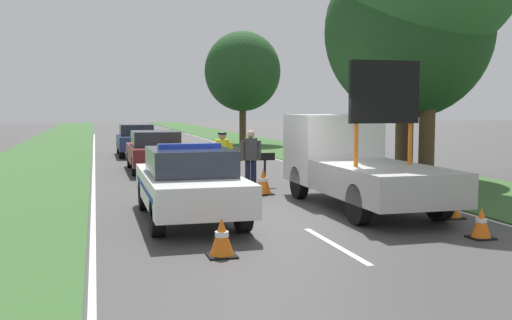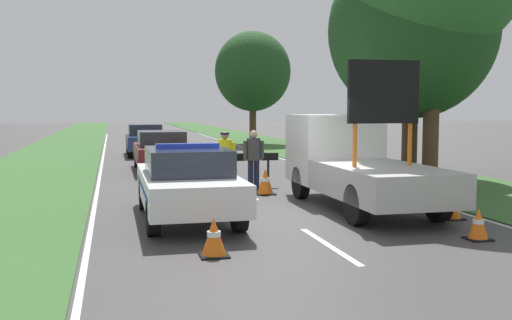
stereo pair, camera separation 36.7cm
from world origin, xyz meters
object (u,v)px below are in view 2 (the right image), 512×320
object	(u,v)px
traffic_cone_behind_barrier	(187,181)
queued_car_wagon_maroon	(161,150)
traffic_cone_lane_edge	(478,224)
roadside_tree_mid_left	(412,31)
road_barrier	(228,160)
traffic_cone_centre_front	(214,237)
pedestrian_civilian	(254,155)
police_officer	(225,156)
queued_car_hatch_blue	(145,140)
work_truck	(353,161)
traffic_cone_near_police	(453,206)
police_car	(187,182)
traffic_cone_near_truck	(265,182)
roadside_tree_mid_right	(410,20)
roadside_tree_near_left	(253,72)

from	to	relation	value
traffic_cone_behind_barrier	queued_car_wagon_maroon	world-z (taller)	queued_car_wagon_maroon
traffic_cone_lane_edge	roadside_tree_mid_left	bearing A→B (deg)	72.26
traffic_cone_lane_edge	roadside_tree_mid_left	distance (m)	7.90
road_barrier	traffic_cone_centre_front	distance (m)	8.04
pedestrian_civilian	queued_car_wagon_maroon	world-z (taller)	pedestrian_civilian
police_officer	queued_car_hatch_blue	xyz separation A→B (m)	(-1.48, 13.00, -0.21)
work_truck	police_officer	bearing A→B (deg)	-53.88
traffic_cone_near_police	traffic_cone_centre_front	bearing A→B (deg)	-160.34
road_barrier	police_car	bearing A→B (deg)	-110.34
queued_car_hatch_blue	roadside_tree_mid_left	size ratio (longest dim) A/B	0.61
traffic_cone_near_truck	roadside_tree_mid_right	xyz separation A→B (m)	(6.12, 3.80, 4.98)
police_car	roadside_tree_mid_left	xyz separation A→B (m)	(6.76, 3.27, 3.68)
police_officer	traffic_cone_centre_front	xyz separation A→B (m)	(-1.50, -7.08, -0.67)
traffic_cone_near_truck	roadside_tree_near_left	xyz separation A→B (m)	(4.68, 21.36, 4.20)
traffic_cone_near_police	queued_car_wagon_maroon	bearing A→B (deg)	114.85
police_car	roadside_tree_near_left	size ratio (longest dim) A/B	0.68
roadside_tree_mid_left	traffic_cone_behind_barrier	bearing A→B (deg)	173.78
work_truck	traffic_cone_near_police	distance (m)	2.65
traffic_cone_near_truck	queued_car_wagon_maroon	xyz separation A→B (m)	(-2.21, 6.67, 0.41)
police_officer	roadside_tree_near_left	size ratio (longest dim) A/B	0.23
traffic_cone_centre_front	queued_car_wagon_maroon	bearing A→B (deg)	89.00
queued_car_hatch_blue	police_car	bearing A→B (deg)	89.87
police_car	roadside_tree_near_left	xyz separation A→B (m)	(7.14, 24.44, 3.77)
police_car	traffic_cone_centre_front	distance (m)	3.22
traffic_cone_lane_edge	queued_car_hatch_blue	size ratio (longest dim) A/B	0.13
roadside_tree_near_left	roadside_tree_mid_right	xyz separation A→B (m)	(1.44, -17.57, 0.79)
police_officer	queued_car_wagon_maroon	world-z (taller)	police_officer
queued_car_wagon_maroon	traffic_cone_lane_edge	bearing A→B (deg)	109.16
queued_car_wagon_maroon	roadside_tree_near_left	size ratio (longest dim) A/B	0.65
traffic_cone_lane_edge	roadside_tree_mid_right	size ratio (longest dim) A/B	0.07
police_car	traffic_cone_centre_front	xyz separation A→B (m)	(0.02, -3.18, -0.47)
pedestrian_civilian	queued_car_hatch_blue	world-z (taller)	pedestrian_civilian
traffic_cone_lane_edge	queued_car_hatch_blue	xyz separation A→B (m)	(-4.68, 20.01, 0.49)
queued_car_hatch_blue	traffic_cone_near_police	bearing A→B (deg)	106.30
queued_car_hatch_blue	roadside_tree_near_left	size ratio (longest dim) A/B	0.60
traffic_cone_behind_barrier	traffic_cone_lane_edge	size ratio (longest dim) A/B	1.08
work_truck	police_officer	world-z (taller)	work_truck
roadside_tree_mid_right	queued_car_hatch_blue	bearing A→B (deg)	130.42
traffic_cone_centre_front	queued_car_hatch_blue	bearing A→B (deg)	89.95
police_officer	traffic_cone_lane_edge	bearing A→B (deg)	98.47
traffic_cone_centre_front	traffic_cone_behind_barrier	bearing A→B (deg)	86.40
traffic_cone_centre_front	roadside_tree_mid_right	world-z (taller)	roadside_tree_mid_right
police_car	roadside_tree_near_left	world-z (taller)	roadside_tree_near_left
police_officer	traffic_cone_near_police	bearing A→B (deg)	110.49
road_barrier	traffic_cone_lane_edge	bearing A→B (deg)	-68.82
police_car	roadside_tree_mid_left	size ratio (longest dim) A/B	0.69
work_truck	police_officer	size ratio (longest dim) A/B	3.44
traffic_cone_behind_barrier	road_barrier	bearing A→B (deg)	28.58
traffic_cone_centre_front	roadside_tree_mid_left	xyz separation A→B (m)	(6.74, 6.46, 4.15)
police_officer	roadside_tree_near_left	world-z (taller)	roadside_tree_near_left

